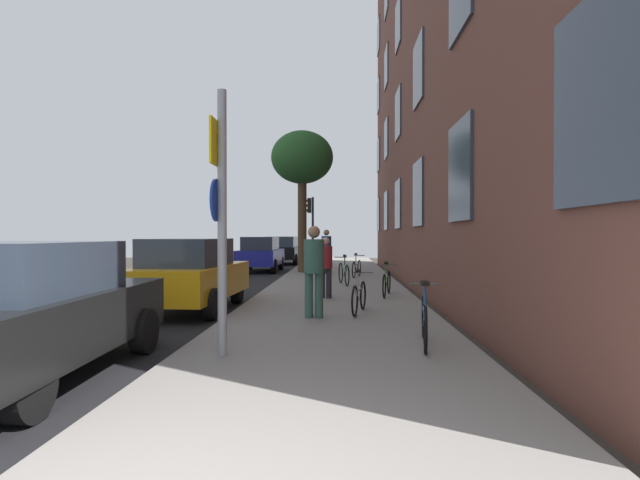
% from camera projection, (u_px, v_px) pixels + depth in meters
% --- Properties ---
extents(ground_plane, '(41.80, 41.80, 0.00)m').
position_uv_depth(ground_plane, '(234.00, 285.00, 17.51)').
color(ground_plane, '#332D28').
extents(road_asphalt, '(7.00, 38.00, 0.01)m').
position_uv_depth(road_asphalt, '(174.00, 284.00, 17.60)').
color(road_asphalt, black).
rests_on(road_asphalt, ground).
extents(sidewalk, '(4.20, 38.00, 0.12)m').
position_uv_depth(sidewalk, '(336.00, 283.00, 17.37)').
color(sidewalk, gray).
rests_on(sidewalk, ground).
extents(building_facade, '(0.56, 27.00, 18.06)m').
position_uv_depth(building_facade, '(415.00, 11.00, 16.68)').
color(building_facade, brown).
rests_on(building_facade, ground).
extents(sign_post, '(0.16, 0.60, 3.50)m').
position_uv_depth(sign_post, '(220.00, 208.00, 6.70)').
color(sign_post, gray).
rests_on(sign_post, sidewalk).
extents(traffic_light, '(0.43, 0.24, 3.64)m').
position_uv_depth(traffic_light, '(311.00, 218.00, 27.49)').
color(traffic_light, black).
rests_on(traffic_light, sidewalk).
extents(tree_near, '(2.66, 2.66, 6.06)m').
position_uv_depth(tree_near, '(302.00, 160.00, 21.84)').
color(tree_near, '#4C3823').
rests_on(tree_near, sidewalk).
extents(bicycle_0, '(0.42, 1.71, 0.94)m').
position_uv_depth(bicycle_0, '(424.00, 320.00, 7.31)').
color(bicycle_0, black).
rests_on(bicycle_0, sidewalk).
extents(bicycle_1, '(0.49, 1.59, 0.90)m').
position_uv_depth(bicycle_1, '(359.00, 296.00, 10.34)').
color(bicycle_1, black).
rests_on(bicycle_1, sidewalk).
extents(bicycle_2, '(0.50, 1.68, 0.90)m').
position_uv_depth(bicycle_2, '(387.00, 282.00, 13.30)').
color(bicycle_2, black).
rests_on(bicycle_2, sidewalk).
extents(bicycle_3, '(0.48, 1.75, 0.97)m').
position_uv_depth(bicycle_3, '(344.00, 273.00, 16.35)').
color(bicycle_3, black).
rests_on(bicycle_3, sidewalk).
extents(bicycle_4, '(0.53, 1.68, 0.91)m').
position_uv_depth(bicycle_4, '(357.00, 268.00, 19.32)').
color(bicycle_4, black).
rests_on(bicycle_4, sidewalk).
extents(pedestrian_0, '(0.52, 0.52, 1.77)m').
position_uv_depth(pedestrian_0, '(314.00, 265.00, 9.76)').
color(pedestrian_0, '#33594C').
rests_on(pedestrian_0, sidewalk).
extents(pedestrian_1, '(0.46, 0.46, 1.53)m').
position_uv_depth(pedestrian_1, '(326.00, 263.00, 12.85)').
color(pedestrian_1, '#26262D').
rests_on(pedestrian_1, sidewalk).
extents(pedestrian_2, '(0.54, 0.54, 1.82)m').
position_uv_depth(pedestrian_2, '(326.00, 248.00, 21.07)').
color(pedestrian_2, '#33594C').
rests_on(pedestrian_2, sidewalk).
extents(car_0, '(1.95, 4.28, 1.62)m').
position_uv_depth(car_0, '(26.00, 310.00, 5.91)').
color(car_0, black).
rests_on(car_0, road_asphalt).
extents(car_1, '(1.95, 4.05, 1.62)m').
position_uv_depth(car_1, '(190.00, 274.00, 11.40)').
color(car_1, orange).
rests_on(car_1, road_asphalt).
extents(car_2, '(1.77, 4.09, 1.62)m').
position_uv_depth(car_2, '(261.00, 254.00, 23.81)').
color(car_2, navy).
rests_on(car_2, road_asphalt).
extents(car_3, '(2.01, 3.98, 1.62)m').
position_uv_depth(car_3, '(282.00, 250.00, 29.92)').
color(car_3, black).
rests_on(car_3, road_asphalt).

